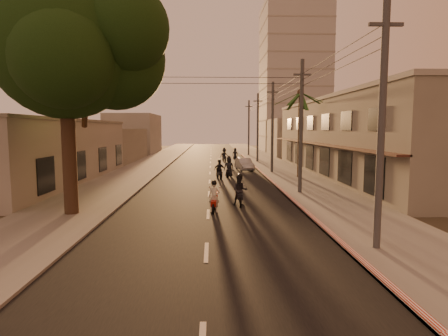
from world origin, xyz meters
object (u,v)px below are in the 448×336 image
Objects in this scene: scooter_mid_a at (240,191)px; scooter_far_c at (235,154)px; broadleaf_tree at (74,47)px; scooter_mid_b at (219,170)px; palm_tree at (300,98)px; scooter_red at (214,198)px; scooter_far_b at (224,155)px; scooter_far_a at (229,168)px; parked_car at (244,164)px.

scooter_far_c is at bearing 89.18° from scooter_mid_a.
scooter_mid_a is 1.10× the size of scooter_far_c.
broadleaf_tree is 17.04m from scooter_mid_b.
broadleaf_tree is 1.48× the size of palm_tree.
scooter_red is at bearing 3.20° from broadleaf_tree.
scooter_red is 1.02× the size of scooter_far_c.
scooter_red is at bearing -103.26° from scooter_far_b.
scooter_far_a is (0.90, 1.49, 0.08)m from scooter_mid_b.
scooter_mid_b is at bearing -99.30° from scooter_far_c.
scooter_red is (6.93, 0.39, -7.72)m from broadleaf_tree.
scooter_far_b reaches higher than scooter_mid_a.
scooter_red is 0.98× the size of scooter_mid_b.
scooter_red is 20.23m from parked_car.
parked_car is (-4.36, 6.48, -6.50)m from palm_tree.
scooter_far_a is at bearing -117.18° from parked_car.
scooter_far_a is at bearing 171.75° from palm_tree.
palm_tree reaches higher than scooter_far_c.
broadleaf_tree is 6.75× the size of scooter_mid_b.
scooter_red is at bearing -107.89° from parked_car.
parked_car is (3.33, 19.95, -0.12)m from scooter_red.
parked_car is at bearing 86.51° from scooter_mid_a.
scooter_mid_a is 1.00× the size of scooter_far_b.
parked_car is at bearing 85.54° from scooter_red.
parked_car is at bearing 123.91° from palm_tree.
broadleaf_tree is 10.38m from scooter_red.
scooter_far_a is (1.43, 14.37, 0.13)m from scooter_red.
palm_tree is at bearing 43.48° from broadleaf_tree.
scooter_mid_b is 21.19m from scooter_far_c.
scooter_mid_b reaches higher than scooter_red.
parked_car is at bearing 55.76° from scooter_mid_b.
broadleaf_tree is 11.56m from scooter_mid_a.
broadleaf_tree reaches higher than scooter_mid_a.
broadleaf_tree is 32.86m from scooter_far_b.
scooter_far_a is at bearing 89.31° from scooter_red.
scooter_mid_a is (1.50, 1.67, 0.08)m from scooter_red.
scooter_far_a is 16.07m from scooter_far_b.
scooter_mid_b is 0.90× the size of scooter_far_a.
scooter_mid_a is 18.37m from parked_car.
palm_tree is 2.01× the size of parked_car.
scooter_mid_a reaches higher than scooter_far_c.
broadleaf_tree is 36.58m from scooter_far_c.
scooter_mid_b is at bearing 60.67° from broadleaf_tree.
broadleaf_tree is 20.18m from palm_tree.
scooter_mid_b is 17.59m from scooter_far_b.
broadleaf_tree is 6.99× the size of scooter_far_c.
palm_tree is 4.29× the size of scooter_far_b.
scooter_far_c is at bearing 53.78° from scooter_far_b.
scooter_far_a is at bearing 92.53° from scooter_mid_a.
palm_tree is 4.57× the size of scooter_mid_b.
scooter_red is at bearing -129.75° from scooter_mid_a.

